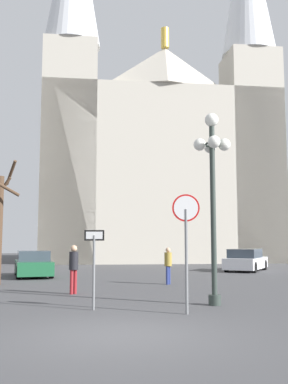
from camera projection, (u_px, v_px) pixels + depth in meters
ground_plane at (118, 335)px, 8.67m from camera, size 120.00×120.00×0.00m
cathedral at (160, 143)px, 40.97m from camera, size 21.91×12.91×35.00m
stop_sign at (186, 231)px, 11.38m from camera, size 0.72×0.08×3.07m
one_way_arrow_sign at (94, 259)px, 11.96m from camera, size 0.55×0.09×2.15m
street_lamp at (212, 174)px, 13.14m from camera, size 1.12×1.12×5.71m
parked_car_near_white at (246, 260)px, 27.52m from camera, size 3.63×4.78×1.37m
parked_car_far_green at (33, 264)px, 23.13m from camera, size 2.93×4.54×1.35m
pedestrian_walking at (168, 262)px, 18.98m from camera, size 0.32×0.32×1.58m
pedestrian_standing at (74, 264)px, 15.51m from camera, size 0.32×0.32×1.71m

